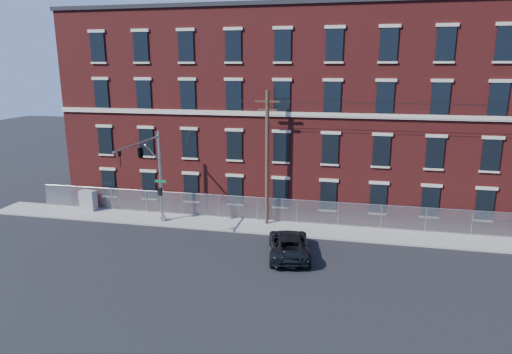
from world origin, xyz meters
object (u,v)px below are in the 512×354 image
object	(u,v)px
pickup_truck	(289,244)
traffic_signal_mast	(146,160)
utility_cabinet	(88,200)
utility_pole_near	(267,156)

from	to	relation	value
pickup_truck	traffic_signal_mast	bearing A→B (deg)	-20.61
traffic_signal_mast	pickup_truck	world-z (taller)	traffic_signal_mast
traffic_signal_mast	utility_cabinet	distance (m)	9.08
pickup_truck	utility_cabinet	size ratio (longest dim) A/B	3.21
utility_pole_near	utility_cabinet	distance (m)	15.72
utility_pole_near	utility_cabinet	bearing A→B (deg)	179.60
traffic_signal_mast	utility_cabinet	world-z (taller)	traffic_signal_mast
pickup_truck	utility_cabinet	bearing A→B (deg)	-27.64
utility_pole_near	pickup_truck	distance (m)	7.39
traffic_signal_mast	pickup_truck	bearing A→B (deg)	-9.97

